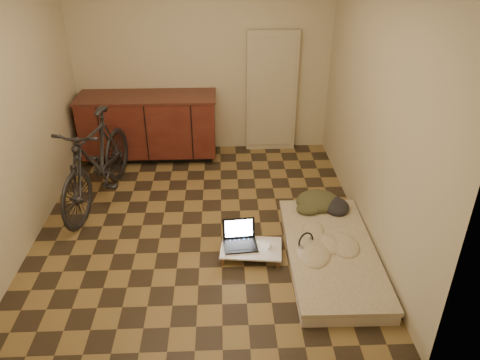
{
  "coord_description": "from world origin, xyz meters",
  "views": [
    {
      "loc": [
        0.25,
        -4.3,
        2.98
      ],
      "look_at": [
        0.43,
        0.0,
        0.55
      ],
      "focal_mm": 35.0,
      "sensor_mm": 36.0,
      "label": 1
    }
  ],
  "objects_px": {
    "bicycle": "(96,157)",
    "lap_desk": "(251,248)",
    "laptop": "(240,239)",
    "futon": "(331,254)"
  },
  "relations": [
    {
      "from": "lap_desk",
      "to": "laptop",
      "type": "relative_size",
      "value": 1.82
    },
    {
      "from": "futon",
      "to": "bicycle",
      "type": "bearing_deg",
      "value": 154.76
    },
    {
      "from": "bicycle",
      "to": "lap_desk",
      "type": "bearing_deg",
      "value": -21.47
    },
    {
      "from": "futon",
      "to": "lap_desk",
      "type": "distance_m",
      "value": 0.79
    },
    {
      "from": "bicycle",
      "to": "lap_desk",
      "type": "distance_m",
      "value": 2.11
    },
    {
      "from": "futon",
      "to": "laptop",
      "type": "height_order",
      "value": "laptop"
    },
    {
      "from": "bicycle",
      "to": "futon",
      "type": "bearing_deg",
      "value": -14.44
    },
    {
      "from": "laptop",
      "to": "futon",
      "type": "bearing_deg",
      "value": -16.12
    },
    {
      "from": "futon",
      "to": "lap_desk",
      "type": "height_order",
      "value": "futon"
    },
    {
      "from": "bicycle",
      "to": "futon",
      "type": "distance_m",
      "value": 2.83
    }
  ]
}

